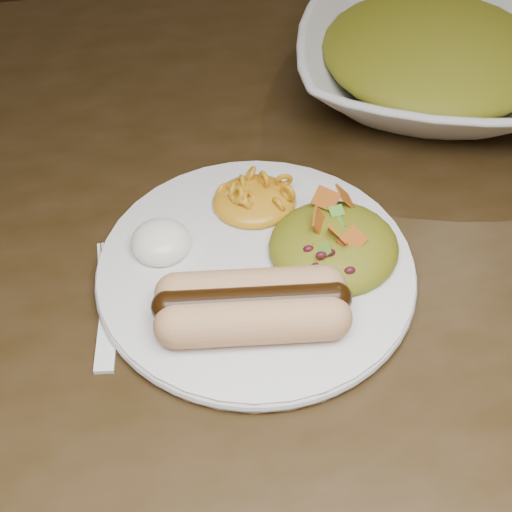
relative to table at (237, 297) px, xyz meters
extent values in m
cube|color=#342414|center=(0.00, 0.00, 0.07)|extent=(1.60, 0.90, 0.04)
cylinder|color=silver|center=(0.01, -0.05, 0.10)|extent=(0.30, 0.30, 0.01)
cylinder|color=#C78051|center=(0.00, -0.12, 0.12)|extent=(0.12, 0.05, 0.03)
cylinder|color=#C78051|center=(0.00, -0.09, 0.12)|extent=(0.12, 0.05, 0.03)
cylinder|color=#371C06|center=(0.00, -0.11, 0.13)|extent=(0.13, 0.04, 0.03)
ellipsoid|color=orange|center=(0.02, 0.02, 0.12)|extent=(0.09, 0.08, 0.03)
ellipsoid|color=white|center=(-0.07, -0.02, 0.12)|extent=(0.06, 0.06, 0.03)
ellipsoid|color=#A14D18|center=(0.07, -0.05, 0.12)|extent=(0.11, 0.10, 0.04)
cube|color=white|center=(-0.11, -0.08, 0.09)|extent=(0.04, 0.16, 0.00)
imported|color=white|center=(0.24, 0.17, 0.13)|extent=(0.36, 0.36, 0.07)
ellipsoid|color=#A14D18|center=(0.24, 0.17, 0.14)|extent=(0.24, 0.24, 0.06)
camera|label=1|loc=(-0.06, -0.43, 0.54)|focal=50.00mm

